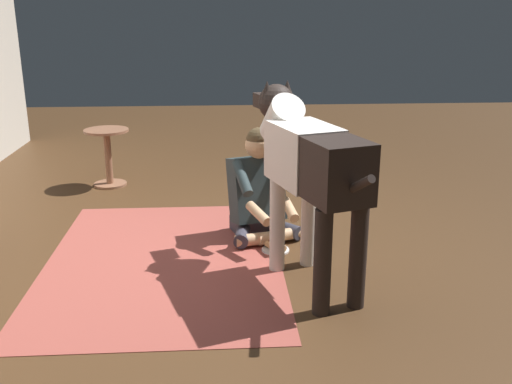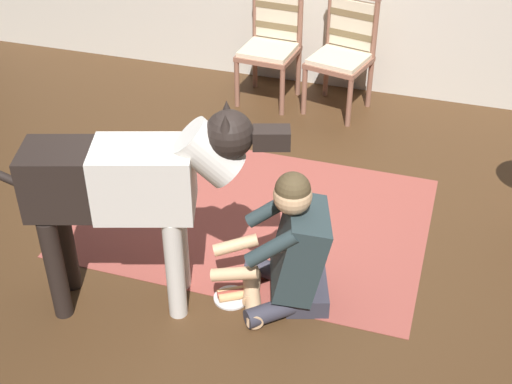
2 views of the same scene
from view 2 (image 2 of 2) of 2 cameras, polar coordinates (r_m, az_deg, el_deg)
The scene contains 7 objects.
ground_plane at distance 4.39m, azimuth 0.46°, elevation -5.40°, with size 13.61×13.61×0.00m, color #472D19.
area_rug at distance 4.73m, azimuth -0.25°, elevation -1.99°, with size 2.33×1.65×0.01m, color #97453B.
dining_chair_left_of_pair at distance 6.09m, azimuth 1.33°, elevation 12.47°, with size 0.49×0.50×0.98m.
dining_chair_right_of_pair at distance 5.95m, azimuth 7.27°, elevation 11.69°, with size 0.55×0.55×0.98m.
person_sitting_on_floor at distance 3.88m, azimuth 2.85°, elevation -4.87°, with size 0.73×0.60×0.87m.
large_dog at distance 3.67m, azimuth -10.07°, elevation 0.57°, with size 1.50×0.62×1.25m.
hot_dog_on_plate at distance 4.10m, azimuth -2.05°, elevation -8.47°, with size 0.21×0.21×0.06m.
Camera 2 is at (0.99, -3.23, 2.81)m, focal length 48.69 mm.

